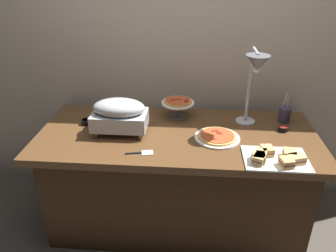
# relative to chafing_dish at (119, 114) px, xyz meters

# --- Properties ---
(ground_plane) EXTENTS (8.00, 8.00, 0.00)m
(ground_plane) POSITION_rel_chafing_dish_xyz_m (0.39, 0.02, -0.90)
(ground_plane) COLOR #4C443D
(back_wall) EXTENTS (4.40, 0.04, 2.40)m
(back_wall) POSITION_rel_chafing_dish_xyz_m (0.39, 0.52, 0.30)
(back_wall) COLOR #B7A893
(back_wall) RESTS_ON ground_plane
(buffet_table) EXTENTS (1.90, 0.84, 0.76)m
(buffet_table) POSITION_rel_chafing_dish_xyz_m (0.39, 0.02, -0.51)
(buffet_table) COLOR brown
(buffet_table) RESTS_ON ground_plane
(chafing_dish) EXTENTS (0.37, 0.23, 0.24)m
(chafing_dish) POSITION_rel_chafing_dish_xyz_m (0.00, 0.00, 0.00)
(chafing_dish) COLOR #B7BABF
(chafing_dish) RESTS_ON buffet_table
(heat_lamp) EXTENTS (0.15, 0.33, 0.55)m
(heat_lamp) POSITION_rel_chafing_dish_xyz_m (0.87, 0.09, 0.29)
(heat_lamp) COLOR #B7BABF
(heat_lamp) RESTS_ON buffet_table
(pizza_plate_front) EXTENTS (0.30, 0.30, 0.03)m
(pizza_plate_front) POSITION_rel_chafing_dish_xyz_m (0.65, -0.04, -0.13)
(pizza_plate_front) COLOR white
(pizza_plate_front) RESTS_ON buffet_table
(pizza_plate_center) EXTENTS (0.24, 0.24, 0.14)m
(pizza_plate_center) POSITION_rel_chafing_dish_xyz_m (0.38, 0.28, -0.03)
(pizza_plate_center) COLOR #595B60
(pizza_plate_center) RESTS_ON buffet_table
(sandwich_platter) EXTENTS (0.38, 0.27, 0.06)m
(sandwich_platter) POSITION_rel_chafing_dish_xyz_m (0.98, -0.28, -0.11)
(sandwich_platter) COLOR white
(sandwich_platter) RESTS_ON buffet_table
(sauce_cup_near) EXTENTS (0.07, 0.07, 0.04)m
(sauce_cup_near) POSITION_rel_chafing_dish_xyz_m (-0.27, 0.10, -0.12)
(sauce_cup_near) COLOR black
(sauce_cup_near) RESTS_ON buffet_table
(sauce_cup_far) EXTENTS (0.06, 0.06, 0.03)m
(sauce_cup_far) POSITION_rel_chafing_dish_xyz_m (1.11, 0.11, -0.12)
(sauce_cup_far) COLOR black
(sauce_cup_far) RESTS_ON buffet_table
(utensil_holder) EXTENTS (0.08, 0.08, 0.23)m
(utensil_holder) POSITION_rel_chafing_dish_xyz_m (1.15, 0.26, -0.08)
(utensil_holder) COLOR #383347
(utensil_holder) RESTS_ON buffet_table
(serving_spatula) EXTENTS (0.17, 0.07, 0.01)m
(serving_spatula) POSITION_rel_chafing_dish_xyz_m (0.18, -0.26, -0.14)
(serving_spatula) COLOR #B7BABF
(serving_spatula) RESTS_ON buffet_table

